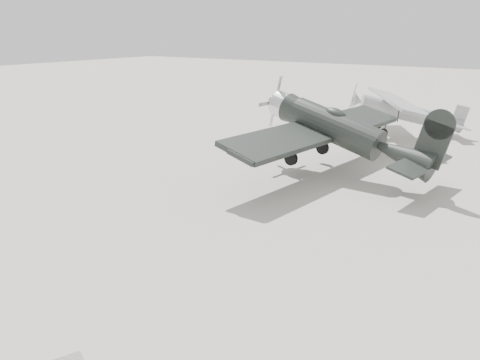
# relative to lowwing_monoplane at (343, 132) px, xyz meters

# --- Properties ---
(ground) EXTENTS (160.00, 160.00, 0.00)m
(ground) POSITION_rel_lowwing_monoplane_xyz_m (-0.81, -8.78, -2.11)
(ground) COLOR #AFAB9C
(ground) RESTS_ON ground
(lowwing_monoplane) EXTENTS (8.91, 12.44, 3.99)m
(lowwing_monoplane) POSITION_rel_lowwing_monoplane_xyz_m (0.00, 0.00, 0.00)
(lowwing_monoplane) COLOR black
(lowwing_monoplane) RESTS_ON ground
(highwing_monoplane) EXTENTS (7.87, 9.72, 2.90)m
(highwing_monoplane) POSITION_rel_lowwing_monoplane_xyz_m (0.01, 10.17, -0.30)
(highwing_monoplane) COLOR #929497
(highwing_monoplane) RESTS_ON ground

